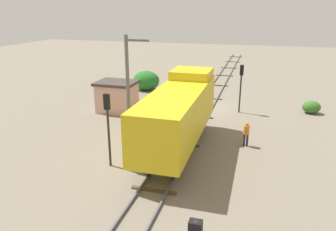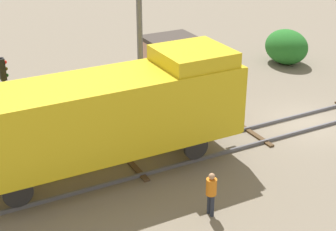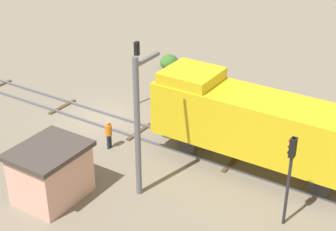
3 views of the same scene
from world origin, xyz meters
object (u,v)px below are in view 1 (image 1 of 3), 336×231
locomotive (179,111)px  worker_by_signal (246,132)px  relay_hut (117,96)px  catenary_mast (128,79)px  traffic_signal_near (241,80)px  worker_near_track (173,103)px  traffic_signal_mid (108,117)px

locomotive → worker_by_signal: bearing=-154.4°
relay_hut → catenary_mast: bearing=127.6°
worker_by_signal → relay_hut: bearing=3.0°
locomotive → catenary_mast: catenary_mast is taller
traffic_signal_near → worker_near_track: 6.27m
worker_near_track → relay_hut: bearing=60.5°
traffic_signal_near → catenary_mast: 10.09m
traffic_signal_mid → catenary_mast: catenary_mast is taller
worker_by_signal → relay_hut: (11.70, -4.95, 0.40)m
traffic_signal_mid → worker_by_signal: bearing=-145.6°
worker_near_track → traffic_signal_mid: bearing=138.7°
worker_by_signal → catenary_mast: size_ratio=0.24×
catenary_mast → relay_hut: (2.57, -3.34, -2.41)m
traffic_signal_near → catenary_mast: size_ratio=0.60×
locomotive → traffic_signal_mid: (3.40, 3.20, 0.29)m
worker_by_signal → catenary_mast: bearing=15.9°
relay_hut → worker_by_signal: bearing=157.1°
traffic_signal_mid → worker_near_track: 10.98m
locomotive → relay_hut: locomotive is taller
locomotive → relay_hut: size_ratio=3.31×
locomotive → relay_hut: (7.50, -6.96, -1.38)m
worker_near_track → catenary_mast: catenary_mast is taller
catenary_mast → relay_hut: size_ratio=2.03×
worker_by_signal → catenary_mast: catenary_mast is taller
traffic_signal_near → locomotive: bearing=71.5°
traffic_signal_mid → worker_by_signal: (-7.60, -5.21, -2.07)m
traffic_signal_near → traffic_signal_mid: size_ratio=0.97×
worker_by_signal → locomotive: bearing=51.5°
traffic_signal_mid → relay_hut: (4.10, -10.16, -1.67)m
catenary_mast → worker_near_track: bearing=-122.9°
locomotive → worker_by_signal: locomotive is taller
locomotive → traffic_signal_near: 10.07m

